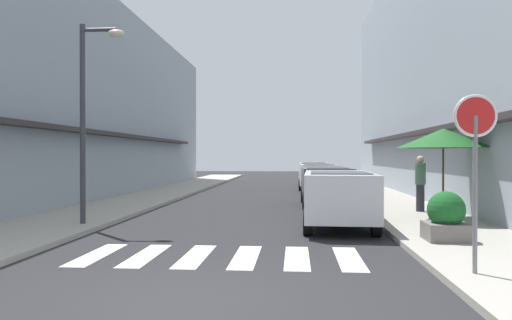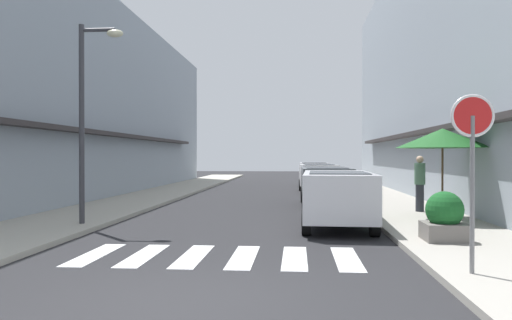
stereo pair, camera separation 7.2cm
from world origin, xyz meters
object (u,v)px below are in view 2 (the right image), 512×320
(parked_car_far, at_px, (318,175))
(parked_car_distant, at_px, (314,171))
(street_lamp, at_px, (89,102))
(pedestrian_walking_near, at_px, (420,182))
(parked_car_mid, at_px, (325,182))
(cafe_umbrella, at_px, (442,139))
(parked_car_near, at_px, (338,193))
(round_street_sign, at_px, (472,136))
(planter_corner, at_px, (445,218))

(parked_car_far, relative_size, parked_car_distant, 0.96)
(parked_car_distant, xyz_separation_m, street_lamp, (-6.50, -19.11, 2.39))
(parked_car_far, distance_m, pedestrian_walking_near, 9.82)
(parked_car_mid, xyz_separation_m, cafe_umbrella, (3.03, -4.42, 1.46))
(street_lamp, bearing_deg, parked_car_near, 5.33)
(parked_car_far, bearing_deg, street_lamp, -116.55)
(parked_car_mid, height_order, street_lamp, street_lamp)
(parked_car_far, relative_size, round_street_sign, 1.52)
(parked_car_mid, bearing_deg, parked_car_far, 90.00)
(parked_car_distant, bearing_deg, pedestrian_walking_near, -79.63)
(parked_car_mid, bearing_deg, street_lamp, -136.15)
(parked_car_near, distance_m, street_lamp, 6.95)
(parked_car_near, relative_size, round_street_sign, 1.60)
(parked_car_mid, height_order, planter_corner, parked_car_mid)
(parked_car_distant, distance_m, street_lamp, 20.32)
(parked_car_far, bearing_deg, parked_car_distant, 90.00)
(parked_car_mid, height_order, parked_car_distant, same)
(parked_car_far, distance_m, cafe_umbrella, 11.68)
(cafe_umbrella, height_order, planter_corner, cafe_umbrella)
(parked_car_far, relative_size, street_lamp, 0.79)
(planter_corner, bearing_deg, parked_car_near, 128.40)
(parked_car_mid, bearing_deg, cafe_umbrella, -55.61)
(parked_car_mid, height_order, parked_car_far, same)
(parked_car_mid, xyz_separation_m, planter_corner, (2.01, -8.17, -0.33))
(parked_car_distant, distance_m, round_street_sign, 24.11)
(parked_car_distant, bearing_deg, parked_car_far, -90.00)
(parked_car_near, height_order, planter_corner, parked_car_near)
(parked_car_near, bearing_deg, parked_car_distant, 90.00)
(parked_car_far, distance_m, parked_car_distant, 6.10)
(parked_car_near, xyz_separation_m, parked_car_distant, (0.00, 18.50, -0.00))
(parked_car_near, xyz_separation_m, street_lamp, (-6.50, -0.61, 2.39))
(round_street_sign, xyz_separation_m, planter_corner, (0.45, 2.98, -1.60))
(parked_car_mid, relative_size, cafe_umbrella, 1.60)
(parked_car_near, relative_size, street_lamp, 0.83)
(parked_car_far, height_order, planter_corner, parked_car_far)
(parked_car_near, distance_m, round_street_sign, 5.87)
(street_lamp, bearing_deg, parked_car_distant, 71.22)
(round_street_sign, bearing_deg, cafe_umbrella, 77.69)
(parked_car_mid, distance_m, parked_car_distant, 12.87)
(parked_car_far, bearing_deg, pedestrian_walking_near, -73.21)
(street_lamp, height_order, pedestrian_walking_near, street_lamp)
(round_street_sign, xyz_separation_m, cafe_umbrella, (1.47, 6.73, 0.19))
(parked_car_far, height_order, cafe_umbrella, cafe_umbrella)
(street_lamp, relative_size, planter_corner, 5.05)
(parked_car_far, height_order, round_street_sign, round_street_sign)
(parked_car_distant, relative_size, pedestrian_walking_near, 2.40)
(parked_car_near, xyz_separation_m, parked_car_far, (0.00, 12.40, -0.00))
(round_street_sign, relative_size, street_lamp, 0.52)
(round_street_sign, distance_m, cafe_umbrella, 6.89)
(parked_car_near, relative_size, pedestrian_walking_near, 2.43)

